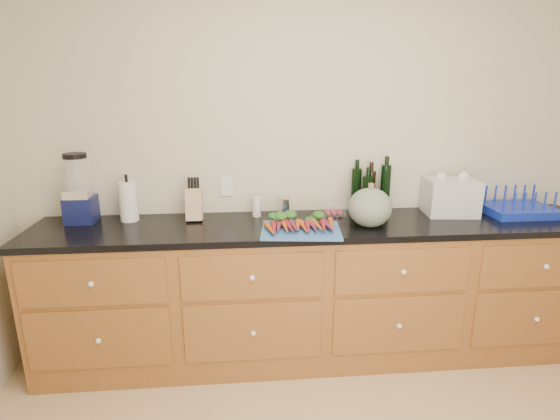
{
  "coord_description": "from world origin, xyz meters",
  "views": [
    {
      "loc": [
        -0.5,
        -1.33,
        1.78
      ],
      "look_at": [
        -0.27,
        1.2,
        1.06
      ],
      "focal_mm": 28.0,
      "sensor_mm": 36.0,
      "label": 1
    }
  ],
  "objects": [
    {
      "name": "grocery_bag",
      "position": [
        0.91,
        1.42,
        1.06
      ],
      "size": [
        0.36,
        0.3,
        0.24
      ],
      "primitive_type": null,
      "rotation": [
        0.0,
        0.0,
        -0.11
      ],
      "color": "white",
      "rests_on": "countertop"
    },
    {
      "name": "grinder_pepper",
      "position": [
        -0.4,
        1.48,
        1.0
      ],
      "size": [
        0.05,
        0.05,
        0.12
      ],
      "primitive_type": "cylinder",
      "color": "black",
      "rests_on": "countertop"
    },
    {
      "name": "bottles",
      "position": [
        0.38,
        1.51,
        1.09
      ],
      "size": [
        0.27,
        0.14,
        0.33
      ],
      "color": "black",
      "rests_on": "countertop"
    },
    {
      "name": "knife_block",
      "position": [
        -0.81,
        1.44,
        1.04
      ],
      "size": [
        0.1,
        0.1,
        0.21
      ],
      "primitive_type": "cube",
      "color": "tan",
      "rests_on": "countertop"
    },
    {
      "name": "canister_chrome",
      "position": [
        -0.2,
        1.48,
        1.0
      ],
      "size": [
        0.05,
        0.05,
        0.12
      ],
      "primitive_type": "cylinder",
      "color": "silver",
      "rests_on": "countertop"
    },
    {
      "name": "carrots",
      "position": [
        -0.15,
        1.17,
        0.97
      ],
      "size": [
        0.41,
        0.28,
        0.05
      ],
      "color": "#C24F16",
      "rests_on": "cutting_board"
    },
    {
      "name": "paper_towel",
      "position": [
        -1.23,
        1.46,
        1.07
      ],
      "size": [
        0.11,
        0.11,
        0.26
      ],
      "primitive_type": "cylinder",
      "color": "silver",
      "rests_on": "countertop"
    },
    {
      "name": "grinder_salt",
      "position": [
        -0.4,
        1.48,
        1.0
      ],
      "size": [
        0.06,
        0.06,
        0.13
      ],
      "primitive_type": "cylinder",
      "color": "white",
      "rests_on": "countertop"
    },
    {
      "name": "countertop",
      "position": [
        0.0,
        1.3,
        0.92
      ],
      "size": [
        3.64,
        0.62,
        0.04
      ],
      "primitive_type": "cube",
      "color": "black",
      "rests_on": "cabinets"
    },
    {
      "name": "cabinets",
      "position": [
        0.0,
        1.3,
        0.45
      ],
      "size": [
        3.6,
        0.64,
        0.9
      ],
      "color": "brown",
      "rests_on": "ground"
    },
    {
      "name": "wall_back",
      "position": [
        0.0,
        1.62,
        1.3
      ],
      "size": [
        4.1,
        0.05,
        2.6
      ],
      "primitive_type": "cube",
      "color": "beige",
      "rests_on": "ground"
    },
    {
      "name": "tomato_box",
      "position": [
        0.12,
        1.47,
        0.98
      ],
      "size": [
        0.15,
        0.12,
        0.07
      ],
      "primitive_type": "cube",
      "color": "white",
      "rests_on": "countertop"
    },
    {
      "name": "squash",
      "position": [
        0.29,
        1.2,
        1.06
      ],
      "size": [
        0.27,
        0.27,
        0.24
      ],
      "primitive_type": "ellipsoid",
      "color": "#5C6958",
      "rests_on": "countertop"
    },
    {
      "name": "blender_appliance",
      "position": [
        -1.53,
        1.46,
        1.13
      ],
      "size": [
        0.18,
        0.18,
        0.44
      ],
      "color": "#0F1548",
      "rests_on": "countertop"
    },
    {
      "name": "cutting_board",
      "position": [
        -0.15,
        1.14,
        0.95
      ],
      "size": [
        0.51,
        0.41,
        0.01
      ],
      "primitive_type": "cube",
      "rotation": [
        0.0,
        0.0,
        -0.11
      ],
      "color": "#2F66AF",
      "rests_on": "countertop"
    },
    {
      "name": "dish_rack",
      "position": [
        1.38,
        1.38,
        0.98
      ],
      "size": [
        0.44,
        0.35,
        0.18
      ],
      "color": "#1329AD",
      "rests_on": "countertop"
    }
  ]
}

